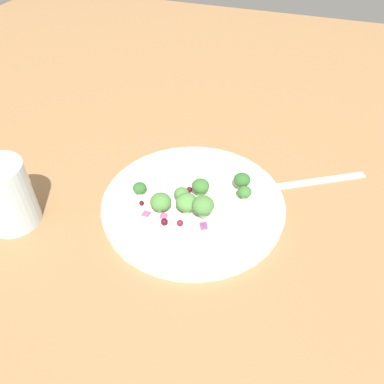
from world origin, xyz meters
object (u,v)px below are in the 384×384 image
Objects in this scene: broccoli_floret_2 at (242,180)px; water_glass at (5,195)px; broccoli_floret_1 at (140,188)px; broccoli_floret_0 at (245,192)px; fork at (302,183)px; plate at (192,201)px.

water_glass reaches higher than broccoli_floret_2.
broccoli_floret_2 reaches higher than broccoli_floret_1.
broccoli_floret_0 reaches higher than broccoli_floret_1.
fork is (21.74, 11.44, -2.16)cm from broccoli_floret_1.
water_glass is (-22.21, -10.71, 3.80)cm from plate.
water_glass reaches higher than broccoli_floret_0.
plate is 7.70cm from broccoli_floret_1.
broccoli_floret_0 is 10.81cm from fork.
broccoli_floret_2 is at bearing 35.79° from plate.
plate reaches higher than fork.
plate is at bearing 10.66° from broccoli_floret_1.
plate is 10.49× the size of broccoli_floret_2.
broccoli_floret_1 is 14.68cm from broccoli_floret_2.
water_glass is at bearing -147.82° from broccoli_floret_1.
water_glass is (-29.13, -13.24, 2.07)cm from broccoli_floret_0.
broccoli_floret_2 is (-0.86, 1.85, 0.46)cm from broccoli_floret_0.
plate is at bearing -144.96° from fork.
plate is at bearing -144.21° from broccoli_floret_2.
water_glass is (-14.80, -9.31, 2.26)cm from broccoli_floret_1.
water_glass is at bearing -151.92° from broccoli_floret_2.
broccoli_floret_0 is 0.21× the size of water_glass.
plate is 7.80cm from broccoli_floret_2.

